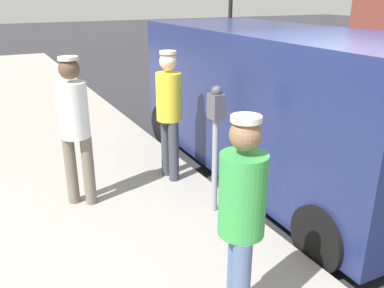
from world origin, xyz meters
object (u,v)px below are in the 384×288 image
Objects in this scene: parking_meter_near at (216,129)px; pedestrian_in_white at (75,123)px; pedestrian_in_yellow at (169,108)px; parked_van at (278,101)px; pedestrian_in_green at (242,213)px.

pedestrian_in_white is (1.36, -0.92, 0.01)m from parking_meter_near.
parking_meter_near is at bearing 93.88° from pedestrian_in_yellow.
parked_van reaches higher than parking_meter_near.
pedestrian_in_yellow is 0.34× the size of parked_van.
pedestrian_in_white is at bearing 7.69° from pedestrian_in_yellow.
parked_van is (-2.86, 0.16, -0.04)m from pedestrian_in_white.
pedestrian_in_white is (0.62, -2.52, 0.07)m from pedestrian_in_green.
parked_van is at bearing 168.00° from pedestrian_in_yellow.
pedestrian_in_white reaches higher than parking_meter_near.
pedestrian_in_white is at bearing -3.23° from parked_van.
pedestrian_in_green is at bearing 76.19° from pedestrian_in_yellow.
parking_meter_near is 0.89× the size of pedestrian_in_green.
parking_meter_near is at bearing -114.73° from pedestrian_in_green.
parking_meter_near is 0.86× the size of pedestrian_in_yellow.
pedestrian_in_white is at bearing -34.20° from parking_meter_near.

